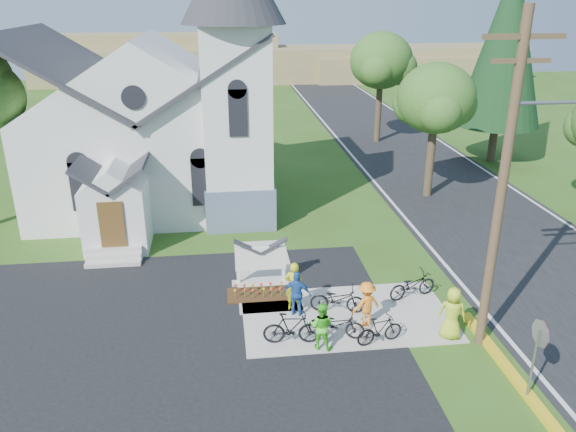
{
  "coord_description": "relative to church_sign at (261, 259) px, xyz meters",
  "views": [
    {
      "loc": [
        -2.48,
        -15.56,
        10.22
      ],
      "look_at": [
        0.05,
        5.0,
        1.98
      ],
      "focal_mm": 35.0,
      "sensor_mm": 36.0,
      "label": 1
    }
  ],
  "objects": [
    {
      "name": "ground",
      "position": [
        1.2,
        -3.2,
        -1.03
      ],
      "size": [
        120.0,
        120.0,
        0.0
      ],
      "primitive_type": "plane",
      "color": "#305217",
      "rests_on": "ground"
    },
    {
      "name": "tree_road_near",
      "position": [
        9.7,
        8.8,
        4.18
      ],
      "size": [
        4.0,
        4.0,
        7.05
      ],
      "color": "#382B1E",
      "rests_on": "ground"
    },
    {
      "name": "tree_road_mid",
      "position": [
        10.2,
        20.8,
        4.75
      ],
      "size": [
        4.4,
        4.4,
        7.8
      ],
      "color": "#382B1E",
      "rests_on": "ground"
    },
    {
      "name": "bike_1",
      "position": [
        0.64,
        -4.07,
        -0.44
      ],
      "size": [
        1.83,
        0.67,
        1.07
      ],
      "primitive_type": "imported",
      "rotation": [
        0.0,
        0.0,
        1.48
      ],
      "color": "black",
      "rests_on": "sidewalk"
    },
    {
      "name": "cyclist_2",
      "position": [
        1.03,
        -2.44,
        -0.17
      ],
      "size": [
        1.03,
        0.71,
        1.62
      ],
      "primitive_type": "imported",
      "rotation": [
        0.0,
        0.0,
        2.77
      ],
      "color": "#2152A5",
      "rests_on": "sidewalk"
    },
    {
      "name": "flower_bed",
      "position": [
        0.0,
        -0.9,
        -0.99
      ],
      "size": [
        2.6,
        1.1,
        0.07
      ],
      "primitive_type": "cube",
      "color": "#38200F",
      "rests_on": "ground"
    },
    {
      "name": "stop_sign",
      "position": [
        6.63,
        -7.4,
        0.75
      ],
      "size": [
        0.11,
        0.76,
        2.48
      ],
      "color": "gray",
      "rests_on": "ground"
    },
    {
      "name": "cyclist_3",
      "position": [
        3.18,
        -3.33,
        -0.2
      ],
      "size": [
        1.14,
        0.86,
        1.56
      ],
      "primitive_type": "imported",
      "rotation": [
        0.0,
        0.0,
        3.46
      ],
      "color": "orange",
      "rests_on": "sidewalk"
    },
    {
      "name": "cyclist_4",
      "position": [
        5.65,
        -4.38,
        -0.09
      ],
      "size": [
        1.01,
        0.83,
        1.77
      ],
      "primitive_type": "imported",
      "rotation": [
        0.0,
        0.0,
        2.78
      ],
      "color": "#B6D127",
      "rests_on": "sidewalk"
    },
    {
      "name": "sidewalk",
      "position": [
        2.7,
        -2.7,
        -1.0
      ],
      "size": [
        7.0,
        4.0,
        0.05
      ],
      "primitive_type": "cube",
      "color": "#A7A197",
      "rests_on": "ground"
    },
    {
      "name": "bike_4",
      "position": [
        5.28,
        -1.77,
        -0.49
      ],
      "size": [
        1.96,
        1.13,
        0.97
      ],
      "primitive_type": "imported",
      "rotation": [
        0.0,
        0.0,
        1.85
      ],
      "color": "black",
      "rests_on": "sidewalk"
    },
    {
      "name": "conifer",
      "position": [
        16.2,
        14.8,
        6.36
      ],
      "size": [
        5.2,
        5.2,
        12.4
      ],
      "color": "#382B1E",
      "rests_on": "ground"
    },
    {
      "name": "church_sign",
      "position": [
        0.0,
        0.0,
        0.0
      ],
      "size": [
        2.2,
        0.4,
        1.7
      ],
      "color": "#A7A197",
      "rests_on": "ground"
    },
    {
      "name": "distant_hills",
      "position": [
        4.56,
        53.13,
        1.15
      ],
      "size": [
        61.0,
        10.0,
        5.6
      ],
      "color": "olive",
      "rests_on": "ground"
    },
    {
      "name": "parking_lot",
      "position": [
        -5.8,
        -5.2,
        -1.02
      ],
      "size": [
        20.0,
        16.0,
        0.02
      ],
      "primitive_type": "cube",
      "color": "black",
      "rests_on": "ground"
    },
    {
      "name": "bike_3",
      "position": [
        3.35,
        -4.4,
        -0.51
      ],
      "size": [
        1.62,
        0.8,
        0.94
      ],
      "primitive_type": "imported",
      "rotation": [
        0.0,
        0.0,
        1.81
      ],
      "color": "black",
      "rests_on": "sidewalk"
    },
    {
      "name": "cyclist_1",
      "position": [
        1.5,
        -4.4,
        -0.21
      ],
      "size": [
        0.92,
        0.83,
        1.54
      ],
      "primitive_type": "imported",
      "rotation": [
        0.0,
        0.0,
        2.74
      ],
      "color": "#46D528",
      "rests_on": "sidewalk"
    },
    {
      "name": "bike_0",
      "position": [
        2.08,
        -3.9,
        -0.51
      ],
      "size": [
        1.88,
        1.11,
        0.94
      ],
      "primitive_type": "imported",
      "rotation": [
        0.0,
        0.0,
        1.28
      ],
      "color": "black",
      "rests_on": "sidewalk"
    },
    {
      "name": "utility_pole",
      "position": [
        6.56,
        -4.7,
        4.38
      ],
      "size": [
        3.45,
        0.28,
        10.0
      ],
      "color": "#423321",
      "rests_on": "ground"
    },
    {
      "name": "bike_2",
      "position": [
        2.43,
        -2.42,
        -0.49
      ],
      "size": [
        1.96,
        1.03,
        0.98
      ],
      "primitive_type": "imported",
      "rotation": [
        0.0,
        0.0,
        1.36
      ],
      "color": "black",
      "rests_on": "sidewalk"
    },
    {
      "name": "road",
      "position": [
        11.2,
        11.8,
        -1.02
      ],
      "size": [
        8.0,
        90.0,
        0.02
      ],
      "primitive_type": "cube",
      "color": "black",
      "rests_on": "ground"
    },
    {
      "name": "cyclist_0",
      "position": [
        0.98,
        -2.08,
        -0.08
      ],
      "size": [
        0.76,
        0.62,
        1.79
      ],
      "primitive_type": "imported",
      "rotation": [
        0.0,
        0.0,
        2.81
      ],
      "color": "#C8CD18",
      "rests_on": "sidewalk"
    },
    {
      "name": "church",
      "position": [
        -4.28,
        9.28,
        4.22
      ],
      "size": [
        12.35,
        12.0,
        13.0
      ],
      "color": "white",
      "rests_on": "ground"
    }
  ]
}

